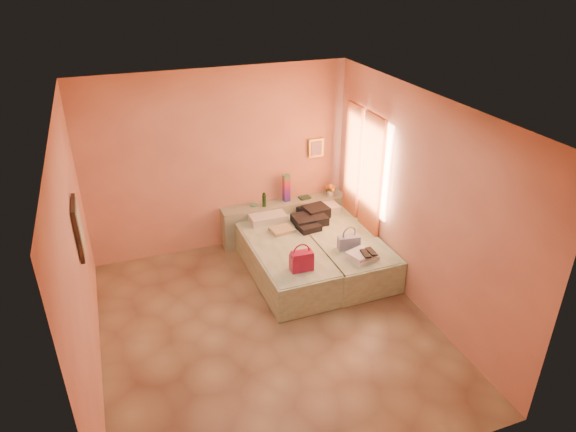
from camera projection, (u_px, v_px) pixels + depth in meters
name	position (u px, v px, depth m)	size (l,w,h in m)	color
ground	(269.00, 328.00, 6.44)	(4.50, 4.50, 0.00)	tan
room_walls	(267.00, 178.00, 6.16)	(4.02, 4.51, 2.81)	#F2A781
headboard_ledge	(285.00, 220.00, 8.34)	(2.05, 0.30, 0.65)	#96A385
bed_left	(285.00, 260.00, 7.39)	(0.90, 2.00, 0.50)	beige
bed_right	(341.00, 249.00, 7.67)	(0.90, 2.00, 0.50)	beige
water_bottle	(264.00, 200.00, 8.00)	(0.06, 0.06, 0.22)	#14371B
rainbow_box	(286.00, 188.00, 8.14)	(0.10, 0.10, 0.44)	#AF153C
small_dish	(254.00, 205.00, 8.06)	(0.11, 0.11, 0.03)	#509469
green_book	(305.00, 198.00, 8.30)	(0.18, 0.13, 0.03)	#22402D
flower_vase	(331.00, 189.00, 8.35)	(0.19, 0.19, 0.24)	silver
magenta_handbag	(302.00, 261.00, 6.66)	(0.29, 0.17, 0.28)	#AF153C
khaki_garment	(282.00, 230.00, 7.62)	(0.32, 0.26, 0.06)	tan
clothes_pile	(312.00, 218.00, 7.85)	(0.55, 0.55, 0.16)	black
blue_handbag	(349.00, 242.00, 7.16)	(0.30, 0.13, 0.20)	#39488A
towel_stack	(363.00, 256.00, 6.93)	(0.35, 0.30, 0.10)	silver
sandal_pair	(369.00, 253.00, 6.88)	(0.17, 0.22, 0.02)	black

